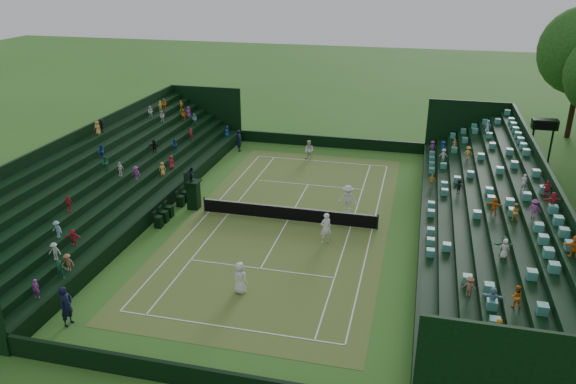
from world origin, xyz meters
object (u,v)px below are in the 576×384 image
object	(u,v)px
umpire_chair	(193,191)
player_near_east	(326,228)
tennis_net	(288,213)
player_far_west	(309,150)
player_far_east	(348,199)
player_near_west	(240,278)

from	to	relation	value
umpire_chair	player_near_east	world-z (taller)	umpire_chair
tennis_net	player_far_west	bearing A→B (deg)	95.11
player_near_east	umpire_chair	bearing A→B (deg)	-52.32
umpire_chair	player_far_east	xyz separation A→B (m)	(10.26, 1.86, -0.32)
player_near_west	player_far_east	xyz separation A→B (m)	(3.91, 11.12, 0.10)
tennis_net	player_near_west	bearing A→B (deg)	-92.16
player_far_west	player_near_east	bearing A→B (deg)	-51.80
player_near_west	player_near_east	xyz separation A→B (m)	(3.25, 6.39, 0.11)
tennis_net	umpire_chair	world-z (taller)	umpire_chair
umpire_chair	player_near_east	xyz separation A→B (m)	(9.61, -2.87, -0.30)
tennis_net	player_near_west	distance (m)	8.93
player_near_east	player_far_west	world-z (taller)	player_near_east
umpire_chair	player_near_west	size ratio (longest dim) A/B	1.73
tennis_net	player_far_east	world-z (taller)	player_far_east
umpire_chair	player_far_west	size ratio (longest dim) A/B	1.75
tennis_net	umpire_chair	distance (m)	6.74
player_far_west	umpire_chair	bearing A→B (deg)	-92.90
umpire_chair	player_far_west	distance (m)	12.95
umpire_chair	player_far_west	bearing A→B (deg)	64.26
player_near_east	player_near_west	bearing A→B (deg)	27.33
tennis_net	player_far_east	bearing A→B (deg)	31.74
player_near_west	player_far_east	size ratio (longest dim) A/B	0.90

